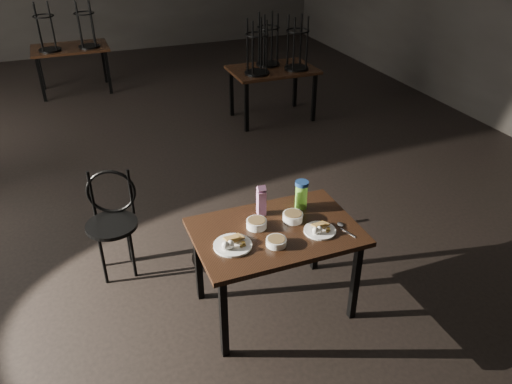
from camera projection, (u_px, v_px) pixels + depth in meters
name	position (u px, v px, depth m)	size (l,w,h in m)	color
main_table	(276.00, 238.00, 3.68)	(1.20, 0.80, 0.75)	black
plate_left	(233.00, 244.00, 3.45)	(0.27, 0.27, 0.09)	white
plate_right	(320.00, 229.00, 3.61)	(0.23, 0.23, 0.08)	white
bowl_near	(257.00, 223.00, 3.65)	(0.15, 0.15, 0.06)	white
bowl_far	(293.00, 217.00, 3.73)	(0.15, 0.15, 0.06)	white
bowl_big	(276.00, 242.00, 3.47)	(0.14, 0.14, 0.05)	white
juice_carton	(261.00, 201.00, 3.76)	(0.07, 0.07, 0.25)	#8F1A6F
water_bottle	(301.00, 194.00, 3.85)	(0.13, 0.13, 0.23)	#83E643
spoon	(342.00, 226.00, 3.68)	(0.06, 0.22, 0.01)	silver
bentwood_chair	(112.00, 215.00, 4.19)	(0.47, 0.46, 0.91)	black
bg_table_right	(273.00, 67.00, 7.05)	(1.20, 0.80, 1.48)	black
bg_table_far	(70.00, 47.00, 8.08)	(1.20, 0.80, 1.48)	black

